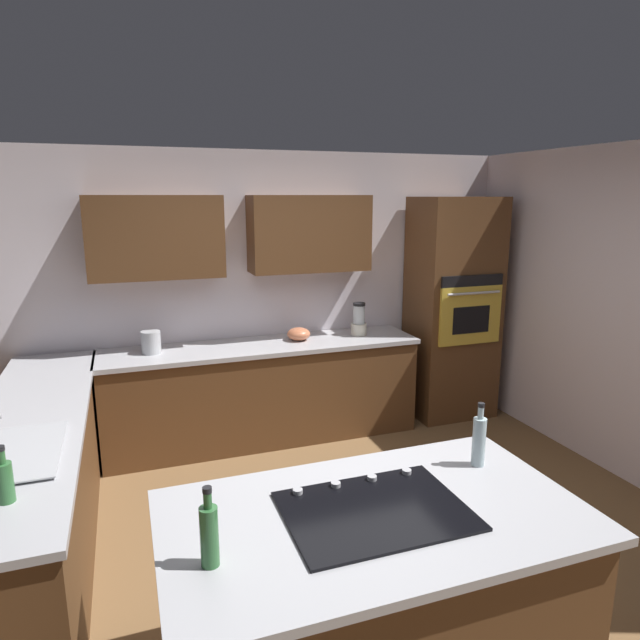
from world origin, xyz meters
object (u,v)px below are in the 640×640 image
at_px(wall_oven, 452,309).
at_px(sink_unit, 11,453).
at_px(kettle, 151,342).
at_px(oil_bottle, 209,534).
at_px(second_bottle, 479,440).
at_px(blender, 359,321).
at_px(mixing_bowl, 299,334).
at_px(cooktop, 375,510).
at_px(dish_soap_bottle, 4,480).

bearing_deg(wall_oven, sink_unit, 24.78).
distance_m(wall_oven, kettle, 2.90).
distance_m(oil_bottle, second_bottle, 1.40).
bearing_deg(sink_unit, blender, -147.04).
bearing_deg(kettle, second_bottle, 118.37).
bearing_deg(blender, mixing_bowl, 0.00).
relative_size(cooktop, dish_soap_bottle, 2.92).
bearing_deg(second_bottle, cooktop, 17.76).
distance_m(wall_oven, sink_unit, 4.06).
height_order(cooktop, dish_soap_bottle, dish_soap_bottle).
bearing_deg(cooktop, mixing_bowl, -100.93).
distance_m(blender, second_bottle, 2.66).
distance_m(wall_oven, cooktop, 3.52).
xyz_separation_m(wall_oven, second_bottle, (1.49, 2.57, -0.06)).
height_order(mixing_bowl, dish_soap_bottle, dish_soap_bottle).
relative_size(dish_soap_bottle, oil_bottle, 0.85).
height_order(kettle, dish_soap_bottle, dish_soap_bottle).
xyz_separation_m(dish_soap_bottle, oil_bottle, (-0.77, 0.72, 0.02)).
relative_size(cooktop, mixing_bowl, 3.58).
bearing_deg(wall_oven, kettle, -0.77).
xyz_separation_m(sink_unit, second_bottle, (-2.19, 0.87, 0.11)).
distance_m(wall_oven, mixing_bowl, 1.61).
xyz_separation_m(sink_unit, blender, (-2.68, -1.74, 0.12)).
relative_size(sink_unit, cooktop, 0.92).
height_order(oil_bottle, second_bottle, second_bottle).
bearing_deg(oil_bottle, second_bottle, -166.48).
xyz_separation_m(mixing_bowl, dish_soap_bottle, (2.02, 2.22, 0.04)).
bearing_deg(sink_unit, cooktop, 144.75).
relative_size(sink_unit, blender, 2.25).
height_order(wall_oven, blender, wall_oven).
height_order(cooktop, second_bottle, second_bottle).
relative_size(mixing_bowl, second_bottle, 0.66).
bearing_deg(second_bottle, sink_unit, -21.77).
bearing_deg(oil_bottle, dish_soap_bottle, -43.10).
height_order(wall_oven, dish_soap_bottle, wall_oven).
bearing_deg(cooktop, sink_unit, -35.25).
relative_size(wall_oven, cooktop, 2.88).
distance_m(cooktop, dish_soap_bottle, 1.60).
relative_size(sink_unit, dish_soap_bottle, 2.69).
distance_m(kettle, oil_bottle, 2.94).
bearing_deg(kettle, blender, 180.00).
bearing_deg(oil_bottle, sink_unit, -55.38).
relative_size(mixing_bowl, kettle, 1.11).
height_order(blender, dish_soap_bottle, blender).
distance_m(cooktop, mixing_bowl, 2.87).
relative_size(kettle, second_bottle, 0.59).
xyz_separation_m(wall_oven, kettle, (2.90, -0.04, -0.10)).
bearing_deg(dish_soap_bottle, second_bottle, 169.51).
bearing_deg(oil_bottle, wall_oven, -134.51).
xyz_separation_m(sink_unit, kettle, (-0.78, -1.74, 0.08)).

